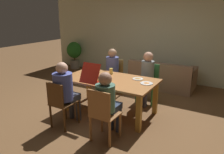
{
  "coord_description": "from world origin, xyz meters",
  "views": [
    {
      "loc": [
        2.18,
        -3.61,
        2.05
      ],
      "look_at": [
        0.0,
        0.1,
        0.75
      ],
      "focal_mm": 34.84,
      "sensor_mm": 36.0,
      "label": 1
    }
  ],
  "objects_px": {
    "drinking_glass_0": "(111,71)",
    "plate_1": "(138,79)",
    "drinking_glass_1": "(88,72)",
    "pizza_box_0": "(97,78)",
    "potted_plant": "(74,52)",
    "chair_1": "(114,76)",
    "person_3": "(107,100)",
    "person_2": "(147,74)",
    "drinking_glass_2": "(84,71)",
    "chair_0": "(61,103)",
    "person_0": "(65,88)",
    "dining_table": "(110,84)",
    "plate_0": "(147,83)",
    "person_1": "(111,69)",
    "chair_2": "(148,82)",
    "chair_3": "(103,114)",
    "couch": "(162,77)"
  },
  "relations": [
    {
      "from": "drinking_glass_0",
      "to": "plate_1",
      "type": "bearing_deg",
      "value": -2.56
    },
    {
      "from": "drinking_glass_0",
      "to": "drinking_glass_1",
      "type": "height_order",
      "value": "same"
    },
    {
      "from": "pizza_box_0",
      "to": "potted_plant",
      "type": "height_order",
      "value": "pizza_box_0"
    },
    {
      "from": "chair_1",
      "to": "drinking_glass_0",
      "type": "bearing_deg",
      "value": -65.33
    },
    {
      "from": "pizza_box_0",
      "to": "person_3",
      "type": "bearing_deg",
      "value": -44.83
    },
    {
      "from": "drinking_glass_0",
      "to": "person_2",
      "type": "bearing_deg",
      "value": 42.04
    },
    {
      "from": "chair_1",
      "to": "person_3",
      "type": "bearing_deg",
      "value": -63.18
    },
    {
      "from": "drinking_glass_2",
      "to": "pizza_box_0",
      "type": "bearing_deg",
      "value": -28.02
    },
    {
      "from": "plate_1",
      "to": "drinking_glass_2",
      "type": "xyz_separation_m",
      "value": [
        -1.22,
        -0.2,
        0.04
      ]
    },
    {
      "from": "chair_0",
      "to": "chair_1",
      "type": "relative_size",
      "value": 0.97
    },
    {
      "from": "chair_0",
      "to": "plate_1",
      "type": "distance_m",
      "value": 1.59
    },
    {
      "from": "person_0",
      "to": "drinking_glass_1",
      "type": "height_order",
      "value": "person_0"
    },
    {
      "from": "chair_0",
      "to": "drinking_glass_0",
      "type": "xyz_separation_m",
      "value": [
        0.29,
        1.28,
        0.32
      ]
    },
    {
      "from": "dining_table",
      "to": "plate_0",
      "type": "bearing_deg",
      "value": 6.59
    },
    {
      "from": "chair_1",
      "to": "person_3",
      "type": "distance_m",
      "value": 2.0
    },
    {
      "from": "person_1",
      "to": "chair_2",
      "type": "xyz_separation_m",
      "value": [
        0.9,
        0.19,
        -0.22
      ]
    },
    {
      "from": "person_0",
      "to": "person_3",
      "type": "height_order",
      "value": "person_0"
    },
    {
      "from": "person_2",
      "to": "chair_3",
      "type": "xyz_separation_m",
      "value": [
        0.0,
        -1.83,
        -0.21
      ]
    },
    {
      "from": "chair_3",
      "to": "drinking_glass_2",
      "type": "height_order",
      "value": "chair_3"
    },
    {
      "from": "pizza_box_0",
      "to": "drinking_glass_0",
      "type": "height_order",
      "value": "pizza_box_0"
    },
    {
      "from": "drinking_glass_1",
      "to": "plate_0",
      "type": "bearing_deg",
      "value": 2.47
    },
    {
      "from": "chair_0",
      "to": "chair_2",
      "type": "height_order",
      "value": "chair_2"
    },
    {
      "from": "person_1",
      "to": "couch",
      "type": "bearing_deg",
      "value": 56.98
    },
    {
      "from": "person_3",
      "to": "plate_1",
      "type": "bearing_deg",
      "value": 87.93
    },
    {
      "from": "person_3",
      "to": "pizza_box_0",
      "type": "height_order",
      "value": "person_3"
    },
    {
      "from": "person_2",
      "to": "potted_plant",
      "type": "distance_m",
      "value": 3.93
    },
    {
      "from": "plate_1",
      "to": "chair_1",
      "type": "bearing_deg",
      "value": 144.7
    },
    {
      "from": "drinking_glass_1",
      "to": "drinking_glass_2",
      "type": "height_order",
      "value": "drinking_glass_1"
    },
    {
      "from": "person_0",
      "to": "chair_3",
      "type": "relative_size",
      "value": 1.33
    },
    {
      "from": "chair_3",
      "to": "plate_0",
      "type": "relative_size",
      "value": 3.81
    },
    {
      "from": "person_1",
      "to": "plate_0",
      "type": "height_order",
      "value": "person_1"
    },
    {
      "from": "pizza_box_0",
      "to": "drinking_glass_2",
      "type": "bearing_deg",
      "value": 151.98
    },
    {
      "from": "plate_1",
      "to": "potted_plant",
      "type": "distance_m",
      "value": 4.25
    },
    {
      "from": "person_3",
      "to": "plate_0",
      "type": "xyz_separation_m",
      "value": [
        0.3,
        0.93,
        0.07
      ]
    },
    {
      "from": "person_1",
      "to": "chair_3",
      "type": "distance_m",
      "value": 2.0
    },
    {
      "from": "chair_2",
      "to": "drinking_glass_0",
      "type": "xyz_separation_m",
      "value": [
        -0.61,
        -0.68,
        0.33
      ]
    },
    {
      "from": "chair_3",
      "to": "pizza_box_0",
      "type": "xyz_separation_m",
      "value": [
        -0.62,
        0.76,
        0.3
      ]
    },
    {
      "from": "chair_2",
      "to": "potted_plant",
      "type": "bearing_deg",
      "value": 155.98
    },
    {
      "from": "chair_0",
      "to": "chair_3",
      "type": "bearing_deg",
      "value": -0.39
    },
    {
      "from": "chair_1",
      "to": "person_1",
      "type": "xyz_separation_m",
      "value": [
        -0.0,
        -0.14,
        0.2
      ]
    },
    {
      "from": "couch",
      "to": "plate_0",
      "type": "bearing_deg",
      "value": -80.75
    },
    {
      "from": "chair_3",
      "to": "pizza_box_0",
      "type": "height_order",
      "value": "pizza_box_0"
    },
    {
      "from": "person_1",
      "to": "drinking_glass_1",
      "type": "xyz_separation_m",
      "value": [
        -0.13,
        -0.76,
        0.11
      ]
    },
    {
      "from": "chair_0",
      "to": "potted_plant",
      "type": "xyz_separation_m",
      "value": [
        -2.64,
        3.53,
        0.12
      ]
    },
    {
      "from": "person_1",
      "to": "plate_0",
      "type": "bearing_deg",
      "value": -30.33
    },
    {
      "from": "chair_0",
      "to": "drinking_glass_2",
      "type": "relative_size",
      "value": 8.09
    },
    {
      "from": "chair_1",
      "to": "chair_2",
      "type": "height_order",
      "value": "chair_1"
    },
    {
      "from": "chair_0",
      "to": "chair_1",
      "type": "distance_m",
      "value": 1.92
    },
    {
      "from": "dining_table",
      "to": "chair_2",
      "type": "xyz_separation_m",
      "value": [
        0.47,
        0.97,
        -0.16
      ]
    },
    {
      "from": "chair_0",
      "to": "plate_0",
      "type": "xyz_separation_m",
      "value": [
        1.2,
        1.07,
        0.26
      ]
    }
  ]
}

